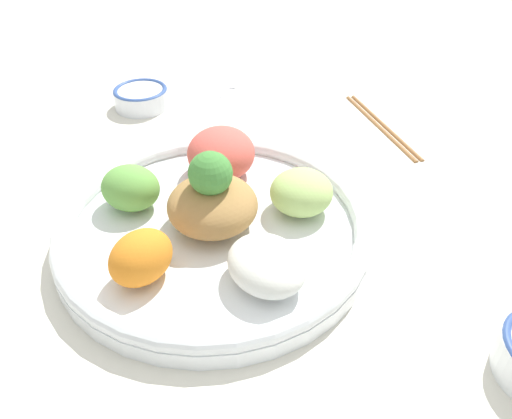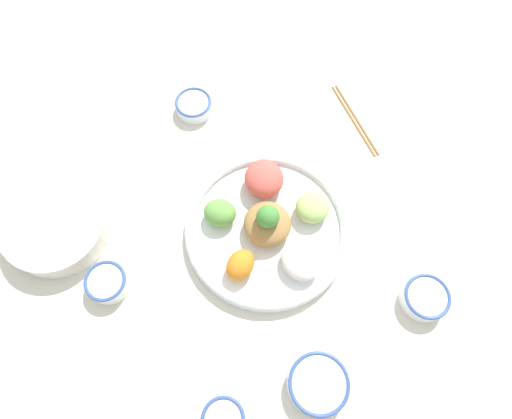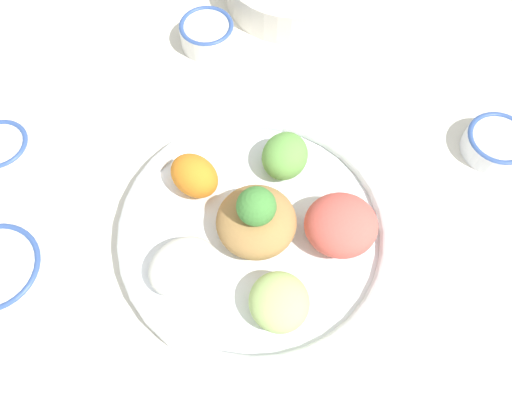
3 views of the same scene
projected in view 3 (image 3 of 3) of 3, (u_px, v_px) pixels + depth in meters
name	position (u px, v px, depth m)	size (l,w,h in m)	color
ground_plane	(262.00, 248.00, 0.66)	(2.40, 2.40, 0.00)	silver
salad_platter	(259.00, 230.00, 0.64)	(0.36, 0.36, 0.12)	white
sauce_bowl_red	(496.00, 143.00, 0.71)	(0.09, 0.09, 0.03)	white
sauce_bowl_dark	(2.00, 148.00, 0.71)	(0.08, 0.08, 0.03)	white
sauce_bowl_far	(207.00, 33.00, 0.80)	(0.09, 0.09, 0.04)	white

